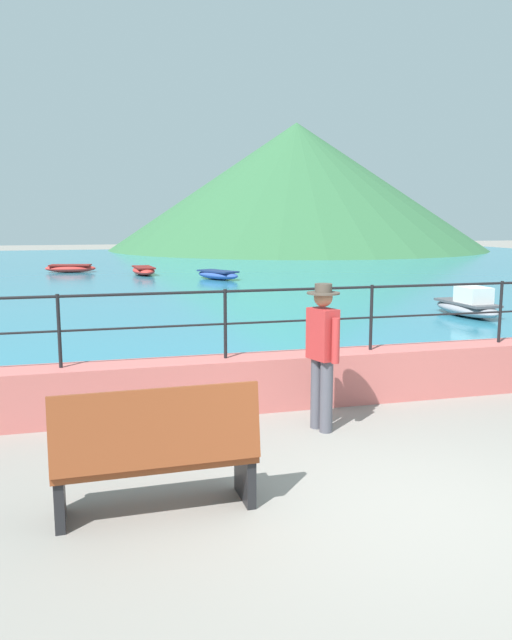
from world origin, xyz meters
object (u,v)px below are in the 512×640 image
Objects in this scene: boat_2 at (70,268)px; boat_5 at (144,270)px; boat_3 at (468,305)px; person_walking at (322,349)px; bench_main at (157,452)px; boat_1 at (218,274)px.

boat_2 is 1.03× the size of boat_5.
person_walking is at bearing -133.37° from boat_3.
bench_main reaches higher than boat_1.
bench_main is 0.71× the size of boat_2.
boat_1 is at bearing 82.33° from person_walking.
bench_main is at bearing -102.91° from boat_1.
boat_5 is at bearing 116.04° from boat_3.
bench_main is 2.73m from person_walking.
boat_1 is (2.46, 18.27, -0.72)m from person_walking.
boat_3 is (6.63, 7.02, -0.65)m from person_walking.
boat_3 is at bearing 44.87° from bench_main.
boat_1 is (4.57, 19.95, -0.30)m from bench_main.
boat_3 reaches higher than boat_1.
bench_main is 25.09m from boat_2.
boat_5 is at bearing 133.29° from boat_1.
bench_main is 0.72× the size of boat_5.
boat_3 is (4.17, -11.25, 0.07)m from boat_1.
boat_2 is (-5.91, 5.09, 0.00)m from boat_1.
person_walking is 18.45m from boat_1.
boat_1 is at bearing 110.35° from boat_3.
bench_main is 0.74× the size of boat_3.
boat_3 is at bearing 46.63° from person_walking.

